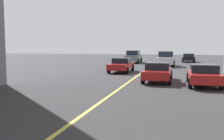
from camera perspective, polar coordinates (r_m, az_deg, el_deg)
The scene contains 7 objects.
lane_centre_line at distance 19.09m, azimuth 4.78°, elevation -2.07°, with size 80.00×0.16×0.01m.
car_white_oncoming at distance 32.16m, azimuth 12.24°, elevation 2.58°, with size 4.70×2.14×1.88m.
car_red_trailing at distance 16.87m, azimuth 20.21°, elevation -0.98°, with size 4.40×1.95×1.37m.
car_black_mid at distance 41.70m, azimuth 17.07°, elevation 2.71°, with size 4.40×1.95×1.37m.
car_red_parked_b at distance 24.29m, azimuth 2.16°, elevation 1.20°, with size 4.40×1.95×1.37m.
car_red_far at distance 17.98m, azimuth 10.44°, elevation -0.37°, with size 4.40×1.95×1.37m.
car_grey_parked_a at distance 38.09m, azimuth 4.91°, elevation 3.10°, with size 4.70×2.14×1.88m.
Camera 1 is at (1.36, -3.31, 2.48)m, focal length 39.96 mm.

